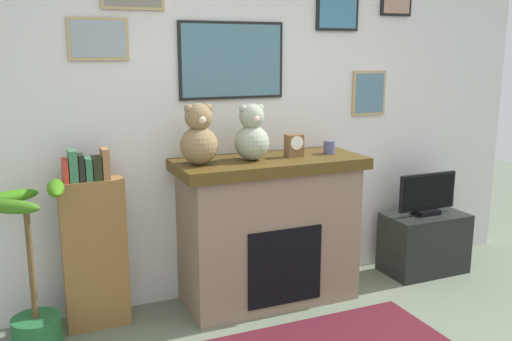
{
  "coord_description": "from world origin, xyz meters",
  "views": [
    {
      "loc": [
        -1.48,
        -1.88,
        1.83
      ],
      "look_at": [
        0.05,
        1.67,
        0.99
      ],
      "focal_mm": 39.12,
      "sensor_mm": 36.0,
      "label": 1
    }
  ],
  "objects_px": {
    "potted_plant": "(34,292)",
    "television": "(427,195)",
    "candle_jar": "(329,147)",
    "mantel_clock": "(294,145)",
    "fireplace": "(269,229)",
    "tv_stand": "(424,243)",
    "teddy_bear_grey": "(199,137)",
    "bookshelf": "(94,248)",
    "teddy_bear_tan": "(252,135)"
  },
  "relations": [
    {
      "from": "mantel_clock",
      "to": "teddy_bear_grey",
      "type": "relative_size",
      "value": 0.39
    },
    {
      "from": "bookshelf",
      "to": "television",
      "type": "xyz_separation_m",
      "value": [
        2.65,
        -0.1,
        0.11
      ]
    },
    {
      "from": "fireplace",
      "to": "teddy_bear_tan",
      "type": "height_order",
      "value": "teddy_bear_tan"
    },
    {
      "from": "tv_stand",
      "to": "teddy_bear_grey",
      "type": "bearing_deg",
      "value": 179.83
    },
    {
      "from": "mantel_clock",
      "to": "fireplace",
      "type": "bearing_deg",
      "value": 174.18
    },
    {
      "from": "tv_stand",
      "to": "mantel_clock",
      "type": "xyz_separation_m",
      "value": [
        -1.23,
        0.0,
        0.91
      ]
    },
    {
      "from": "candle_jar",
      "to": "teddy_bear_tan",
      "type": "distance_m",
      "value": 0.64
    },
    {
      "from": "fireplace",
      "to": "bookshelf",
      "type": "relative_size",
      "value": 1.12
    },
    {
      "from": "potted_plant",
      "to": "mantel_clock",
      "type": "distance_m",
      "value": 1.97
    },
    {
      "from": "potted_plant",
      "to": "television",
      "type": "xyz_separation_m",
      "value": [
        3.04,
        0.08,
        0.28
      ]
    },
    {
      "from": "television",
      "to": "tv_stand",
      "type": "bearing_deg",
      "value": 90.0
    },
    {
      "from": "fireplace",
      "to": "teddy_bear_grey",
      "type": "relative_size",
      "value": 3.3
    },
    {
      "from": "fireplace",
      "to": "tv_stand",
      "type": "xyz_separation_m",
      "value": [
        1.42,
        -0.02,
        -0.3
      ]
    },
    {
      "from": "fireplace",
      "to": "candle_jar",
      "type": "height_order",
      "value": "candle_jar"
    },
    {
      "from": "candle_jar",
      "to": "teddy_bear_tan",
      "type": "height_order",
      "value": "teddy_bear_tan"
    },
    {
      "from": "bookshelf",
      "to": "television",
      "type": "relative_size",
      "value": 2.25
    },
    {
      "from": "fireplace",
      "to": "teddy_bear_grey",
      "type": "xyz_separation_m",
      "value": [
        -0.52,
        -0.02,
        0.72
      ]
    },
    {
      "from": "teddy_bear_grey",
      "to": "teddy_bear_tan",
      "type": "height_order",
      "value": "teddy_bear_grey"
    },
    {
      "from": "teddy_bear_tan",
      "to": "television",
      "type": "bearing_deg",
      "value": -0.26
    },
    {
      "from": "tv_stand",
      "to": "teddy_bear_tan",
      "type": "relative_size",
      "value": 1.71
    },
    {
      "from": "television",
      "to": "teddy_bear_grey",
      "type": "relative_size",
      "value": 1.31
    },
    {
      "from": "tv_stand",
      "to": "television",
      "type": "xyz_separation_m",
      "value": [
        -0.0,
        -0.0,
        0.41
      ]
    },
    {
      "from": "fireplace",
      "to": "teddy_bear_tan",
      "type": "xyz_separation_m",
      "value": [
        -0.14,
        -0.02,
        0.71
      ]
    },
    {
      "from": "television",
      "to": "mantel_clock",
      "type": "distance_m",
      "value": 1.33
    },
    {
      "from": "tv_stand",
      "to": "candle_jar",
      "type": "xyz_separation_m",
      "value": [
        -0.94,
        0.01,
        0.88
      ]
    },
    {
      "from": "bookshelf",
      "to": "tv_stand",
      "type": "bearing_deg",
      "value": -2.16
    },
    {
      "from": "candle_jar",
      "to": "bookshelf",
      "type": "bearing_deg",
      "value": 176.86
    },
    {
      "from": "tv_stand",
      "to": "candle_jar",
      "type": "bearing_deg",
      "value": 179.62
    },
    {
      "from": "potted_plant",
      "to": "teddy_bear_tan",
      "type": "height_order",
      "value": "teddy_bear_tan"
    },
    {
      "from": "potted_plant",
      "to": "teddy_bear_tan",
      "type": "relative_size",
      "value": 2.71
    },
    {
      "from": "tv_stand",
      "to": "mantel_clock",
      "type": "relative_size",
      "value": 4.21
    },
    {
      "from": "bookshelf",
      "to": "potted_plant",
      "type": "xyz_separation_m",
      "value": [
        -0.39,
        -0.18,
        -0.17
      ]
    },
    {
      "from": "television",
      "to": "bookshelf",
      "type": "bearing_deg",
      "value": 177.81
    },
    {
      "from": "teddy_bear_grey",
      "to": "bookshelf",
      "type": "bearing_deg",
      "value": 172.39
    },
    {
      "from": "mantel_clock",
      "to": "television",
      "type": "bearing_deg",
      "value": -0.28
    },
    {
      "from": "fireplace",
      "to": "potted_plant",
      "type": "distance_m",
      "value": 1.63
    },
    {
      "from": "bookshelf",
      "to": "teddy_bear_grey",
      "type": "relative_size",
      "value": 2.95
    },
    {
      "from": "potted_plant",
      "to": "television",
      "type": "bearing_deg",
      "value": 1.46
    },
    {
      "from": "teddy_bear_tan",
      "to": "candle_jar",
      "type": "bearing_deg",
      "value": 0.05
    },
    {
      "from": "tv_stand",
      "to": "teddy_bear_grey",
      "type": "xyz_separation_m",
      "value": [
        -1.95,
        0.01,
        1.01
      ]
    },
    {
      "from": "bookshelf",
      "to": "candle_jar",
      "type": "bearing_deg",
      "value": -3.14
    },
    {
      "from": "bookshelf",
      "to": "candle_jar",
      "type": "height_order",
      "value": "bookshelf"
    },
    {
      "from": "candle_jar",
      "to": "mantel_clock",
      "type": "xyz_separation_m",
      "value": [
        -0.29,
        -0.0,
        0.03
      ]
    },
    {
      "from": "fireplace",
      "to": "tv_stand",
      "type": "bearing_deg",
      "value": -0.96
    },
    {
      "from": "potted_plant",
      "to": "teddy_bear_tan",
      "type": "xyz_separation_m",
      "value": [
        1.48,
        0.08,
        0.87
      ]
    },
    {
      "from": "tv_stand",
      "to": "television",
      "type": "height_order",
      "value": "television"
    },
    {
      "from": "television",
      "to": "teddy_bear_tan",
      "type": "height_order",
      "value": "teddy_bear_tan"
    },
    {
      "from": "candle_jar",
      "to": "teddy_bear_tan",
      "type": "relative_size",
      "value": 0.24
    },
    {
      "from": "teddy_bear_tan",
      "to": "tv_stand",
      "type": "bearing_deg",
      "value": -0.21
    },
    {
      "from": "television",
      "to": "teddy_bear_tan",
      "type": "distance_m",
      "value": 1.67
    }
  ]
}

